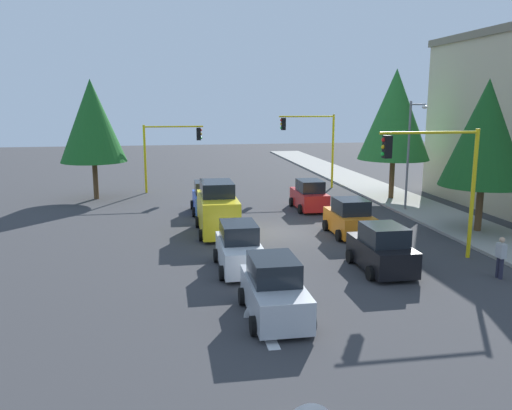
{
  "coord_description": "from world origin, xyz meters",
  "views": [
    {
      "loc": [
        26.89,
        -5.86,
        6.94
      ],
      "look_at": [
        -1.75,
        -0.95,
        1.2
      ],
      "focal_mm": 36.67,
      "sensor_mm": 36.0,
      "label": 1
    }
  ],
  "objects": [
    {
      "name": "ground_plane",
      "position": [
        0.0,
        0.0,
        0.0
      ],
      "size": [
        120.0,
        120.0,
        0.0
      ],
      "primitive_type": "plane",
      "color": "#353538"
    },
    {
      "name": "sidewalk_kerb",
      "position": [
        -5.0,
        10.5,
        0.07
      ],
      "size": [
        80.0,
        4.0,
        0.15
      ],
      "primitive_type": "cube",
      "color": "gray",
      "rests_on": "ground"
    },
    {
      "name": "lane_arrow_near",
      "position": [
        11.51,
        -3.0,
        0.01
      ],
      "size": [
        2.4,
        1.1,
        1.1
      ],
      "color": "silver",
      "rests_on": "ground"
    },
    {
      "name": "traffic_signal_near_left",
      "position": [
        6.0,
        5.72,
        4.1
      ],
      "size": [
        0.36,
        4.59,
        5.81
      ],
      "color": "yellow",
      "rests_on": "ground"
    },
    {
      "name": "traffic_signal_far_left",
      "position": [
        -14.0,
        5.74,
        4.2
      ],
      "size": [
        0.36,
        4.59,
        5.95
      ],
      "color": "yellow",
      "rests_on": "ground"
    },
    {
      "name": "traffic_signal_far_right",
      "position": [
        -14.0,
        -5.63,
        3.72
      ],
      "size": [
        0.36,
        4.59,
        5.23
      ],
      "color": "yellow",
      "rests_on": "ground"
    },
    {
      "name": "street_lamp_curbside",
      "position": [
        -3.61,
        9.2,
        4.35
      ],
      "size": [
        2.15,
        0.28,
        7.0
      ],
      "color": "slate",
      "rests_on": "ground"
    },
    {
      "name": "tree_opposite_side",
      "position": [
        -12.0,
        -11.0,
        5.62
      ],
      "size": [
        4.66,
        4.66,
        8.54
      ],
      "color": "brown",
      "rests_on": "ground"
    },
    {
      "name": "tree_roadside_mid",
      "position": [
        -8.0,
        10.0,
        6.06
      ],
      "size": [
        5.02,
        5.02,
        9.21
      ],
      "color": "brown",
      "rests_on": "ground"
    },
    {
      "name": "tree_roadside_near",
      "position": [
        2.0,
        10.5,
        5.35
      ],
      "size": [
        4.45,
        4.45,
        8.14
      ],
      "color": "brown",
      "rests_on": "ground"
    },
    {
      "name": "delivery_van_yellow",
      "position": [
        -0.43,
        -3.27,
        1.28
      ],
      "size": [
        4.8,
        2.22,
        2.77
      ],
      "color": "yellow",
      "rests_on": "ground"
    },
    {
      "name": "car_red",
      "position": [
        -5.63,
        3.25,
        0.9
      ],
      "size": [
        3.88,
        1.99,
        1.98
      ],
      "color": "red",
      "rests_on": "ground"
    },
    {
      "name": "car_black",
      "position": [
        7.11,
        2.85,
        0.9
      ],
      "size": [
        3.78,
        2.05,
        1.98
      ],
      "color": "black",
      "rests_on": "ground"
    },
    {
      "name": "car_silver",
      "position": [
        11.04,
        -2.54,
        0.9
      ],
      "size": [
        3.98,
        2.0,
        1.98
      ],
      "color": "#B2B5BA",
      "rests_on": "ground"
    },
    {
      "name": "car_white",
      "position": [
        5.96,
        -2.98,
        0.9
      ],
      "size": [
        3.93,
        1.96,
        1.98
      ],
      "color": "white",
      "rests_on": "ground"
    },
    {
      "name": "car_orange",
      "position": [
        1.24,
        3.54,
        0.9
      ],
      "size": [
        3.64,
        2.07,
        1.98
      ],
      "color": "orange",
      "rests_on": "ground"
    },
    {
      "name": "car_blue",
      "position": [
        -5.89,
        -3.41,
        0.9
      ],
      "size": [
        3.62,
        2.01,
        1.98
      ],
      "color": "blue",
      "rests_on": "ground"
    },
    {
      "name": "pedestrian_crossing",
      "position": [
        8.84,
        7.12,
        0.91
      ],
      "size": [
        0.4,
        0.24,
        1.7
      ],
      "color": "#262638",
      "rests_on": "ground"
    }
  ]
}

